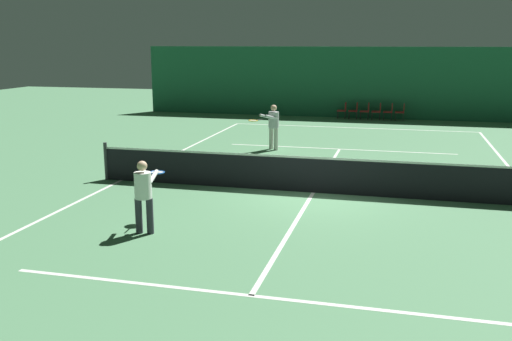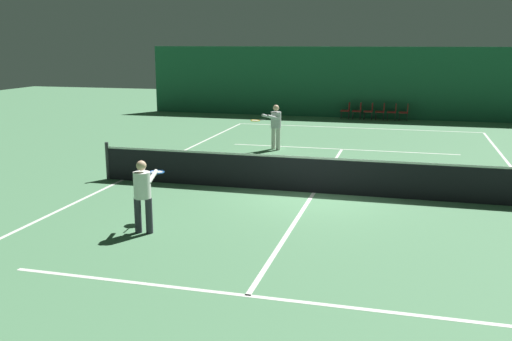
% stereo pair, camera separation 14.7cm
% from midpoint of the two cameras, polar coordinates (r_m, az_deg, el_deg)
% --- Properties ---
extents(ground_plane, '(60.00, 60.00, 0.00)m').
position_cam_midpoint_polar(ground_plane, '(14.95, 5.47, -2.21)').
color(ground_plane, '#4C7F56').
extents(backdrop_curtain, '(23.00, 0.12, 3.62)m').
position_cam_midpoint_polar(backdrop_curtain, '(29.98, 10.20, 8.64)').
color(backdrop_curtain, '#1E5B3D').
rests_on(backdrop_curtain, ground).
extents(court_line_baseline_far, '(11.00, 0.10, 0.00)m').
position_cam_midpoint_polar(court_line_baseline_far, '(26.56, 9.46, 4.24)').
color(court_line_baseline_far, silver).
rests_on(court_line_baseline_far, ground).
extents(court_line_service_far, '(8.25, 0.10, 0.00)m').
position_cam_midpoint_polar(court_line_service_far, '(21.15, 8.16, 2.14)').
color(court_line_service_far, silver).
rests_on(court_line_service_far, ground).
extents(court_line_service_near, '(8.25, 0.10, 0.00)m').
position_cam_midpoint_polar(court_line_service_near, '(9.03, -0.98, -12.41)').
color(court_line_service_near, silver).
rests_on(court_line_service_near, ground).
extents(court_line_sideline_left, '(0.10, 23.80, 0.00)m').
position_cam_midpoint_polar(court_line_sideline_left, '(16.66, -13.56, -0.95)').
color(court_line_sideline_left, silver).
rests_on(court_line_sideline_left, ground).
extents(court_line_centre, '(0.10, 12.80, 0.00)m').
position_cam_midpoint_polar(court_line_centre, '(14.95, 5.47, -2.21)').
color(court_line_centre, silver).
rests_on(court_line_centre, ground).
extents(tennis_net, '(12.00, 0.10, 1.07)m').
position_cam_midpoint_polar(tennis_net, '(14.83, 5.51, -0.31)').
color(tennis_net, black).
rests_on(tennis_net, ground).
extents(player_near, '(0.48, 1.31, 1.52)m').
position_cam_midpoint_polar(player_near, '(11.81, -11.49, -2.01)').
color(player_near, '#2D2D38').
rests_on(player_near, ground).
extents(player_far, '(1.05, 1.30, 1.64)m').
position_cam_midpoint_polar(player_far, '(20.70, 1.48, 4.70)').
color(player_far, beige).
rests_on(player_far, ground).
extents(courtside_chair_0, '(0.44, 0.44, 0.84)m').
position_cam_midpoint_polar(courtside_chair_0, '(29.62, 8.57, 6.08)').
color(courtside_chair_0, '#2D2D2D').
rests_on(courtside_chair_0, ground).
extents(courtside_chair_1, '(0.44, 0.44, 0.84)m').
position_cam_midpoint_polar(courtside_chair_1, '(29.57, 9.69, 6.03)').
color(courtside_chair_1, '#2D2D2D').
rests_on(courtside_chair_1, ground).
extents(courtside_chair_2, '(0.44, 0.44, 0.84)m').
position_cam_midpoint_polar(courtside_chair_2, '(29.53, 10.81, 5.98)').
color(courtside_chair_2, '#2D2D2D').
rests_on(courtside_chair_2, ground).
extents(courtside_chair_3, '(0.44, 0.44, 0.84)m').
position_cam_midpoint_polar(courtside_chair_3, '(29.50, 11.94, 5.92)').
color(courtside_chair_3, '#2D2D2D').
rests_on(courtside_chair_3, ground).
extents(courtside_chair_4, '(0.44, 0.44, 0.84)m').
position_cam_midpoint_polar(courtside_chair_4, '(29.48, 13.06, 5.86)').
color(courtside_chair_4, '#2D2D2D').
rests_on(courtside_chair_4, ground).
extents(courtside_chair_5, '(0.44, 0.44, 0.84)m').
position_cam_midpoint_polar(courtside_chair_5, '(29.47, 14.19, 5.80)').
color(courtside_chair_5, '#2D2D2D').
rests_on(courtside_chair_5, ground).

